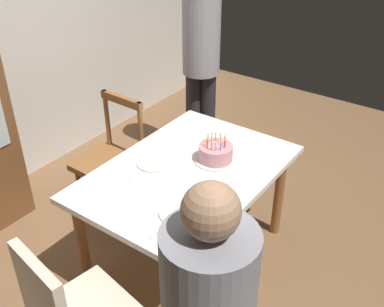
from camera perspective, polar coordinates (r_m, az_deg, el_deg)
ground at (r=3.43m, az=-0.50°, el=-12.51°), size 6.40×6.40×0.00m
dining_table at (r=3.01m, az=-0.55°, el=-3.57°), size 1.41×0.98×0.75m
birthday_cake at (r=3.02m, az=2.94°, el=-0.01°), size 0.28×0.28×0.18m
plate_near_celebrant at (r=2.59m, az=-1.67°, el=-7.45°), size 0.22×0.22×0.01m
plate_far_side at (r=3.02m, az=-4.74°, el=-1.22°), size 0.22×0.22×0.01m
fork_near_celebrant at (r=2.50m, az=-4.01°, el=-9.33°), size 0.18×0.03×0.01m
fork_far_side at (r=2.93m, az=-6.94°, el=-2.57°), size 0.18×0.05×0.01m
chair_spindle_back at (r=3.63m, az=-10.01°, el=-0.99°), size 0.45×0.45×0.95m
person_guest at (r=4.01m, az=1.14°, el=12.18°), size 0.32×0.32×1.82m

